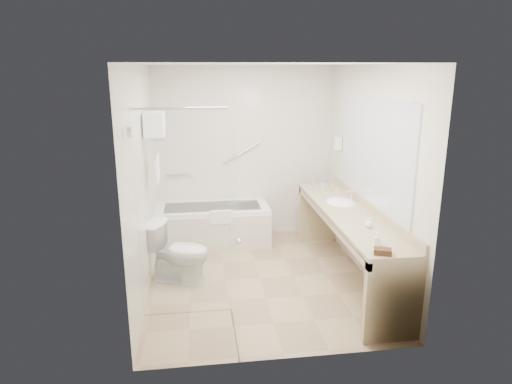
{
  "coord_description": "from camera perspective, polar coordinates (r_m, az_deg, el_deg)",
  "views": [
    {
      "loc": [
        -0.72,
        -5.0,
        2.46
      ],
      "look_at": [
        0.0,
        0.3,
        1.0
      ],
      "focal_mm": 32.0,
      "sensor_mm": 36.0,
      "label": 1
    }
  ],
  "objects": [
    {
      "name": "grab_bar_short",
      "position": [
        6.74,
        -9.48,
        2.11
      ],
      "size": [
        0.4,
        0.03,
        0.03
      ],
      "primitive_type": "cylinder",
      "rotation": [
        0.0,
        1.57,
        0.0
      ],
      "color": "silver",
      "rests_on": "wall_back"
    },
    {
      "name": "toilet",
      "position": [
        5.49,
        -9.62,
        -7.46
      ],
      "size": [
        0.83,
        0.64,
        0.72
      ],
      "primitive_type": "imported",
      "rotation": [
        0.0,
        0.0,
        1.22
      ],
      "color": "white",
      "rests_on": "floor"
    },
    {
      "name": "water_bottle_mid",
      "position": [
        5.83,
        10.02,
        -0.06
      ],
      "size": [
        0.06,
        0.06,
        0.21
      ],
      "rotation": [
        0.0,
        0.0,
        0.27
      ],
      "color": "silver",
      "rests_on": "vanity_counter"
    },
    {
      "name": "grab_bar_long",
      "position": [
        6.71,
        -1.87,
        4.86
      ],
      "size": [
        0.53,
        0.03,
        0.33
      ],
      "primitive_type": "cylinder",
      "rotation": [
        0.0,
        1.05,
        0.0
      ],
      "color": "silver",
      "rests_on": "wall_back"
    },
    {
      "name": "wall_left",
      "position": [
        5.18,
        -13.94,
        1.29
      ],
      "size": [
        0.1,
        3.2,
        2.5
      ],
      "primitive_type": "cube",
      "color": "beige",
      "rests_on": "ground"
    },
    {
      "name": "shower_enclosure",
      "position": [
        4.31,
        -6.15,
        -3.72
      ],
      "size": [
        0.96,
        0.91,
        2.11
      ],
      "color": "silver",
      "rests_on": "floor"
    },
    {
      "name": "bathtub",
      "position": [
        6.62,
        -5.39,
        -4.08
      ],
      "size": [
        1.6,
        0.73,
        0.59
      ],
      "color": "white",
      "rests_on": "floor"
    },
    {
      "name": "mirror",
      "position": [
        5.33,
        14.59,
        4.93
      ],
      "size": [
        0.02,
        2.0,
        1.2
      ],
      "primitive_type": "cube",
      "color": "silver",
      "rests_on": "wall_right"
    },
    {
      "name": "drinking_glass_near",
      "position": [
        5.84,
        8.88,
        -0.49
      ],
      "size": [
        0.08,
        0.08,
        0.09
      ],
      "primitive_type": "cylinder",
      "rotation": [
        0.0,
        0.0,
        0.27
      ],
      "color": "silver",
      "rests_on": "vanity_counter"
    },
    {
      "name": "wall_right",
      "position": [
        5.53,
        13.91,
        2.16
      ],
      "size": [
        0.1,
        3.2,
        2.5
      ],
      "primitive_type": "cube",
      "color": "beige",
      "rests_on": "ground"
    },
    {
      "name": "wall_back",
      "position": [
        6.75,
        -1.48,
        4.94
      ],
      "size": [
        2.6,
        0.1,
        2.5
      ],
      "primitive_type": "cube",
      "color": "beige",
      "rests_on": "ground"
    },
    {
      "name": "floor",
      "position": [
        5.62,
        0.42,
        -10.69
      ],
      "size": [
        3.2,
        3.2,
        0.0
      ],
      "primitive_type": "plane",
      "color": "tan",
      "rests_on": "ground"
    },
    {
      "name": "drinking_glass_far",
      "position": [
        6.28,
        8.39,
        0.73
      ],
      "size": [
        0.1,
        0.1,
        0.1
      ],
      "primitive_type": "cylinder",
      "rotation": [
        0.0,
        0.0,
        0.31
      ],
      "color": "silver",
      "rests_on": "vanity_counter"
    },
    {
      "name": "vanity_counter",
      "position": [
        5.47,
        11.37,
        -4.49
      ],
      "size": [
        0.55,
        2.7,
        0.95
      ],
      "color": "tan",
      "rests_on": "floor"
    },
    {
      "name": "water_bottle_left",
      "position": [
        5.93,
        8.4,
        0.34
      ],
      "size": [
        0.07,
        0.07,
        0.22
      ],
      "rotation": [
        0.0,
        0.0,
        -0.4
      ],
      "color": "silver",
      "rests_on": "vanity_counter"
    },
    {
      "name": "ceiling",
      "position": [
        5.06,
        0.47,
        15.7
      ],
      "size": [
        2.6,
        3.2,
        0.1
      ],
      "primitive_type": "cube",
      "color": "silver",
      "rests_on": "wall_back"
    },
    {
      "name": "hairdryer_unit",
      "position": [
        6.45,
        10.23,
        6.0
      ],
      "size": [
        0.08,
        0.1,
        0.18
      ],
      "primitive_type": "cube",
      "color": "white",
      "rests_on": "wall_right"
    },
    {
      "name": "faucet",
      "position": [
        5.8,
        11.9,
        -0.38
      ],
      "size": [
        0.03,
        0.03,
        0.14
      ],
      "primitive_type": "cylinder",
      "color": "silver",
      "rests_on": "vanity_counter"
    },
    {
      "name": "sink",
      "position": [
        5.78,
        10.48,
        -1.48
      ],
      "size": [
        0.4,
        0.52,
        0.14
      ],
      "primitive_type": "ellipsoid",
      "color": "white",
      "rests_on": "vanity_counter"
    },
    {
      "name": "towel_shelf",
      "position": [
        5.42,
        -12.53,
        7.4
      ],
      "size": [
        0.24,
        0.55,
        0.81
      ],
      "color": "silver",
      "rests_on": "wall_left"
    },
    {
      "name": "soap_bottle_a",
      "position": [
        4.45,
        14.89,
        -6.1
      ],
      "size": [
        0.09,
        0.14,
        0.06
      ],
      "primitive_type": "imported",
      "rotation": [
        0.0,
        0.0,
        -0.26
      ],
      "color": "white",
      "rests_on": "vanity_counter"
    },
    {
      "name": "wall_front",
      "position": [
        3.69,
        3.97,
        -3.98
      ],
      "size": [
        2.6,
        0.1,
        2.5
      ],
      "primitive_type": "cube",
      "color": "beige",
      "rests_on": "ground"
    },
    {
      "name": "soap_bottle_b",
      "position": [
        4.91,
        13.95,
        -3.86
      ],
      "size": [
        0.11,
        0.13,
        0.08
      ],
      "primitive_type": "imported",
      "rotation": [
        0.0,
        0.0,
        -0.31
      ],
      "color": "white",
      "rests_on": "vanity_counter"
    },
    {
      "name": "amenity_basket",
      "position": [
        4.26,
        15.56,
        -7.17
      ],
      "size": [
        0.18,
        0.15,
        0.05
      ],
      "primitive_type": "cube",
      "rotation": [
        0.0,
        0.0,
        -0.38
      ],
      "color": "#472B19",
      "rests_on": "vanity_counter"
    },
    {
      "name": "water_bottle_right",
      "position": [
        6.5,
        7.14,
        1.56
      ],
      "size": [
        0.06,
        0.06,
        0.18
      ],
      "rotation": [
        0.0,
        0.0,
        -0.18
      ],
      "color": "silver",
      "rests_on": "vanity_counter"
    }
  ]
}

